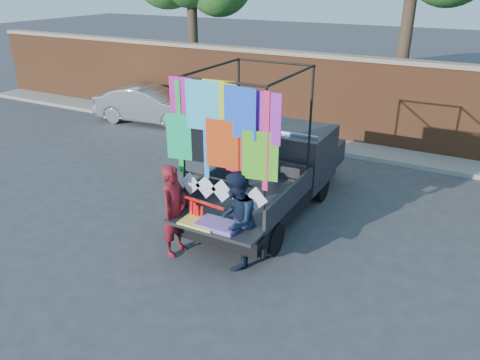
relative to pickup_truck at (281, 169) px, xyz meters
The scene contains 8 objects.
ground 2.29m from the pickup_truck, 83.88° to the right, with size 90.00×90.00×0.00m, color #38383A.
brick_wall 4.90m from the pickup_truck, 87.32° to the left, with size 30.00×0.45×2.61m.
curb 4.25m from the pickup_truck, 86.87° to the left, with size 30.00×1.20×0.12m, color gray.
pickup_truck is the anchor object (origin of this frame).
sedan 7.53m from the pickup_truck, 150.68° to the left, with size 1.33×3.81×1.26m, color silver.
woman 2.92m from the pickup_truck, 106.71° to the right, with size 0.63×0.41×1.72m, color maroon.
man 2.66m from the pickup_truck, 82.69° to the right, with size 0.86×0.67×1.77m, color #151F35.
streamer_bundle 2.75m from the pickup_truck, 97.23° to the right, with size 0.87×0.14×0.60m.
Camera 1 is at (3.52, -6.66, 4.72)m, focal length 35.00 mm.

